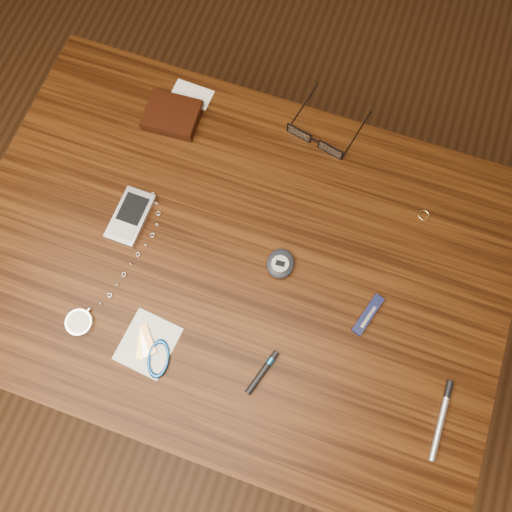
# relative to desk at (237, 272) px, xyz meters

# --- Properties ---
(ground) EXTENTS (3.80, 3.80, 0.00)m
(ground) POSITION_rel_desk_xyz_m (0.00, 0.00, -0.65)
(ground) COLOR #472814
(ground) RESTS_ON ground
(desk) EXTENTS (1.00, 0.70, 0.75)m
(desk) POSITION_rel_desk_xyz_m (0.00, 0.00, 0.00)
(desk) COLOR #361A08
(desk) RESTS_ON ground
(wallet_and_card) EXTENTS (0.11, 0.14, 0.02)m
(wallet_and_card) POSITION_rel_desk_xyz_m (-0.22, 0.24, 0.11)
(wallet_and_card) COLOR black
(wallet_and_card) RESTS_ON desk
(eyeglasses) EXTENTS (0.15, 0.15, 0.03)m
(eyeglasses) POSITION_rel_desk_xyz_m (0.07, 0.28, 0.11)
(eyeglasses) COLOR black
(eyeglasses) RESTS_ON desk
(gold_ring) EXTENTS (0.03, 0.03, 0.00)m
(gold_ring) POSITION_rel_desk_xyz_m (0.31, 0.20, 0.10)
(gold_ring) COLOR #DCB85E
(gold_ring) RESTS_ON desk
(pocket_watch) EXTENTS (0.09, 0.30, 0.01)m
(pocket_watch) POSITION_rel_desk_xyz_m (-0.22, -0.19, 0.11)
(pocket_watch) COLOR white
(pocket_watch) RESTS_ON desk
(pda_phone) EXTENTS (0.06, 0.11, 0.02)m
(pda_phone) POSITION_rel_desk_xyz_m (-0.21, 0.01, 0.11)
(pda_phone) COLOR #B4B5B9
(pda_phone) RESTS_ON desk
(pedometer) EXTENTS (0.05, 0.06, 0.02)m
(pedometer) POSITION_rel_desk_xyz_m (0.08, 0.01, 0.11)
(pedometer) COLOR black
(pedometer) RESTS_ON desk
(notepad_keys) EXTENTS (0.11, 0.11, 0.01)m
(notepad_keys) POSITION_rel_desk_xyz_m (-0.08, -0.21, 0.11)
(notepad_keys) COLOR white
(notepad_keys) RESTS_ON desk
(pocket_knife) EXTENTS (0.04, 0.08, 0.01)m
(pocket_knife) POSITION_rel_desk_xyz_m (0.26, -0.02, 0.11)
(pocket_knife) COLOR #131B3E
(pocket_knife) RESTS_ON desk
(silver_pen) EXTENTS (0.01, 0.13, 0.01)m
(silver_pen) POSITION_rel_desk_xyz_m (0.42, -0.14, 0.11)
(silver_pen) COLOR #B9B9BE
(silver_pen) RESTS_ON desk
(black_blue_pen) EXTENTS (0.04, 0.08, 0.01)m
(black_blue_pen) POSITION_rel_desk_xyz_m (0.11, -0.18, 0.11)
(black_blue_pen) COLOR black
(black_blue_pen) RESTS_ON desk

